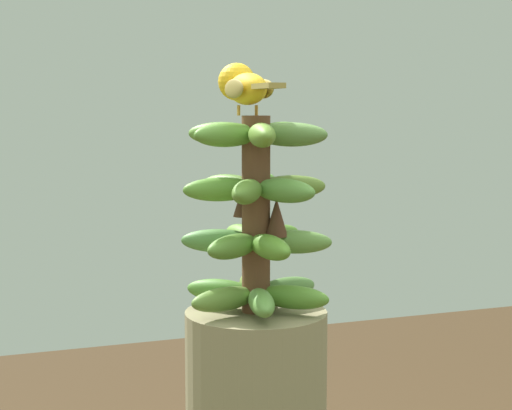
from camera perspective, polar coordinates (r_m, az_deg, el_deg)
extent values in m
cylinder|color=brown|center=(1.31, 0.00, -0.67)|extent=(0.04, 0.04, 0.31)
ellipsoid|color=#53813C|center=(1.37, 2.05, -5.70)|extent=(0.07, 0.12, 0.04)
ellipsoid|color=olive|center=(1.39, -0.33, -5.50)|extent=(0.12, 0.06, 0.04)
ellipsoid|color=#4B842D|center=(1.36, -2.42, -5.82)|extent=(0.11, 0.11, 0.04)
ellipsoid|color=olive|center=(1.30, -2.17, -6.40)|extent=(0.07, 0.12, 0.04)
ellipsoid|color=#598D3C|center=(1.27, 0.37, -6.64)|extent=(0.12, 0.06, 0.04)
ellipsoid|color=#52872C|center=(1.31, 2.50, -6.26)|extent=(0.11, 0.11, 0.04)
ellipsoid|color=#54892B|center=(1.26, 1.14, -2.87)|extent=(0.12, 0.05, 0.04)
ellipsoid|color=#5C8B3C|center=(1.31, 2.60, -2.51)|extent=(0.08, 0.12, 0.04)
ellipsoid|color=#538C2A|center=(1.36, 1.44, -2.16)|extent=(0.10, 0.12, 0.04)
ellipsoid|color=#588B2B|center=(1.37, -1.05, -2.13)|extent=(0.12, 0.05, 0.04)
ellipsoid|color=#4D843C|center=(1.32, -2.58, -2.44)|extent=(0.08, 0.12, 0.04)
ellipsoid|color=#4F7D2C|center=(1.27, -1.55, -2.83)|extent=(0.10, 0.12, 0.04)
ellipsoid|color=#558B39|center=(1.27, 1.91, 0.99)|extent=(0.12, 0.09, 0.04)
ellipsoid|color=olive|center=(1.32, 2.39, 1.22)|extent=(0.04, 0.12, 0.04)
ellipsoid|color=#4C8A2A|center=(1.36, 0.55, 1.38)|extent=(0.12, 0.10, 0.04)
ellipsoid|color=#56862F|center=(1.35, -1.80, 1.31)|extent=(0.12, 0.09, 0.04)
ellipsoid|color=#558C2E|center=(1.29, -2.46, 1.08)|extent=(0.04, 0.12, 0.04)
ellipsoid|color=#517B2B|center=(1.25, -0.60, 0.91)|extent=(0.12, 0.10, 0.04)
ellipsoid|color=#518A2E|center=(1.34, 1.88, 4.88)|extent=(0.07, 0.12, 0.04)
ellipsoid|color=#5C8A34|center=(1.36, -0.35, 4.90)|extent=(0.12, 0.06, 0.04)
ellipsoid|color=#588B33|center=(1.32, -2.27, 4.86)|extent=(0.11, 0.11, 0.04)
ellipsoid|color=#548730|center=(1.27, -1.98, 4.78)|extent=(0.07, 0.12, 0.04)
ellipsoid|color=olive|center=(1.25, 0.39, 4.76)|extent=(0.12, 0.06, 0.04)
ellipsoid|color=#557F3B|center=(1.28, 2.34, 4.80)|extent=(0.11, 0.11, 0.04)
cone|color=#4C2D1E|center=(1.34, -0.80, 0.49)|extent=(0.04, 0.04, 0.06)
cone|color=#4C2D1E|center=(1.30, 1.40, -0.83)|extent=(0.04, 0.04, 0.06)
cylinder|color=#C68933|center=(1.32, 0.03, 6.45)|extent=(0.00, 0.01, 0.02)
cylinder|color=#C68933|center=(1.31, -1.19, 6.44)|extent=(0.00, 0.00, 0.02)
ellipsoid|color=gold|center=(1.31, -0.58, 7.88)|extent=(0.11, 0.05, 0.05)
ellipsoid|color=olive|center=(1.32, 0.51, 7.88)|extent=(0.08, 0.01, 0.03)
ellipsoid|color=olive|center=(1.30, -1.52, 7.89)|extent=(0.08, 0.01, 0.03)
cube|color=olive|center=(1.23, 0.84, 8.08)|extent=(0.07, 0.03, 0.01)
sphere|color=gold|center=(1.36, -1.31, 8.36)|extent=(0.06, 0.06, 0.06)
sphere|color=black|center=(1.36, -2.33, 8.55)|extent=(0.01, 0.01, 0.01)
cone|color=orange|center=(1.40, -1.88, 8.31)|extent=(0.04, 0.02, 0.02)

